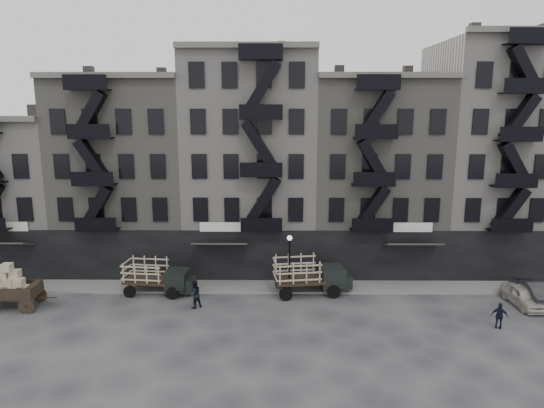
{
  "coord_description": "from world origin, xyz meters",
  "views": [
    {
      "loc": [
        2.03,
        -29.86,
        13.2
      ],
      "look_at": [
        1.76,
        4.0,
        6.22
      ],
      "focal_mm": 32.0,
      "sensor_mm": 36.0,
      "label": 1
    }
  ],
  "objects_px": {
    "pedestrian_mid": "(195,294)",
    "stake_truck_east": "(310,273)",
    "stake_truck_west": "(157,275)",
    "car_east": "(523,296)",
    "wagon": "(10,283)",
    "policeman": "(500,316)",
    "car_far": "(534,291)"
  },
  "relations": [
    {
      "from": "stake_truck_west",
      "to": "car_east",
      "type": "bearing_deg",
      "value": 1.38
    },
    {
      "from": "car_east",
      "to": "policeman",
      "type": "relative_size",
      "value": 2.38
    },
    {
      "from": "car_far",
      "to": "stake_truck_east",
      "type": "bearing_deg",
      "value": -0.32
    },
    {
      "from": "car_far",
      "to": "pedestrian_mid",
      "type": "bearing_deg",
      "value": 7.51
    },
    {
      "from": "car_far",
      "to": "car_east",
      "type": "bearing_deg",
      "value": 37.95
    },
    {
      "from": "stake_truck_west",
      "to": "car_far",
      "type": "bearing_deg",
      "value": 3.09
    },
    {
      "from": "wagon",
      "to": "policeman",
      "type": "distance_m",
      "value": 30.97
    },
    {
      "from": "wagon",
      "to": "policeman",
      "type": "relative_size",
      "value": 2.27
    },
    {
      "from": "policeman",
      "to": "stake_truck_east",
      "type": "bearing_deg",
      "value": -2.39
    },
    {
      "from": "wagon",
      "to": "car_far",
      "type": "xyz_separation_m",
      "value": [
        35.03,
        1.34,
        -0.98
      ]
    },
    {
      "from": "car_far",
      "to": "pedestrian_mid",
      "type": "height_order",
      "value": "pedestrian_mid"
    },
    {
      "from": "stake_truck_east",
      "to": "car_far",
      "type": "bearing_deg",
      "value": -12.76
    },
    {
      "from": "car_east",
      "to": "policeman",
      "type": "bearing_deg",
      "value": -136.48
    },
    {
      "from": "stake_truck_west",
      "to": "wagon",
      "type": "bearing_deg",
      "value": -158.24
    },
    {
      "from": "wagon",
      "to": "stake_truck_west",
      "type": "xyz_separation_m",
      "value": [
        9.05,
        2.58,
        -0.35
      ]
    },
    {
      "from": "car_far",
      "to": "pedestrian_mid",
      "type": "relative_size",
      "value": 2.51
    },
    {
      "from": "pedestrian_mid",
      "to": "stake_truck_east",
      "type": "bearing_deg",
      "value": 160.13
    },
    {
      "from": "stake_truck_west",
      "to": "stake_truck_east",
      "type": "bearing_deg",
      "value": 6.01
    },
    {
      "from": "stake_truck_east",
      "to": "stake_truck_west",
      "type": "bearing_deg",
      "value": 172.24
    },
    {
      "from": "car_far",
      "to": "policeman",
      "type": "xyz_separation_m",
      "value": [
        -4.2,
        -4.12,
        0.04
      ]
    },
    {
      "from": "wagon",
      "to": "stake_truck_west",
      "type": "height_order",
      "value": "wagon"
    },
    {
      "from": "stake_truck_west",
      "to": "car_east",
      "type": "height_order",
      "value": "stake_truck_west"
    },
    {
      "from": "policeman",
      "to": "car_east",
      "type": "bearing_deg",
      "value": -108.81
    },
    {
      "from": "stake_truck_west",
      "to": "policeman",
      "type": "relative_size",
      "value": 3.13
    },
    {
      "from": "car_far",
      "to": "policeman",
      "type": "bearing_deg",
      "value": 48.94
    },
    {
      "from": "wagon",
      "to": "stake_truck_east",
      "type": "height_order",
      "value": "wagon"
    },
    {
      "from": "wagon",
      "to": "policeman",
      "type": "height_order",
      "value": "wagon"
    },
    {
      "from": "pedestrian_mid",
      "to": "car_east",
      "type": "bearing_deg",
      "value": 143.72
    },
    {
      "from": "car_east",
      "to": "stake_truck_west",
      "type": "bearing_deg",
      "value": 171.67
    },
    {
      "from": "stake_truck_east",
      "to": "policeman",
      "type": "height_order",
      "value": "stake_truck_east"
    },
    {
      "from": "wagon",
      "to": "car_far",
      "type": "distance_m",
      "value": 35.07
    },
    {
      "from": "wagon",
      "to": "car_far",
      "type": "height_order",
      "value": "wagon"
    }
  ]
}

